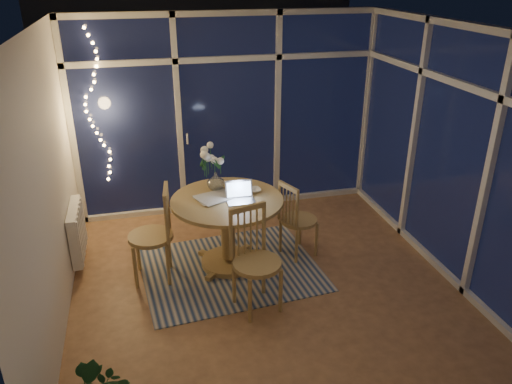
% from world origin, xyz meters
% --- Properties ---
extents(floor, '(4.00, 4.00, 0.00)m').
position_xyz_m(floor, '(0.00, 0.00, 0.00)').
color(floor, brown).
rests_on(floor, ground).
extents(ceiling, '(4.00, 4.00, 0.00)m').
position_xyz_m(ceiling, '(0.00, 0.00, 2.60)').
color(ceiling, silver).
rests_on(ceiling, wall_back).
extents(wall_back, '(4.00, 0.04, 2.60)m').
position_xyz_m(wall_back, '(0.00, 2.00, 1.30)').
color(wall_back, silver).
rests_on(wall_back, floor).
extents(wall_front, '(4.00, 0.04, 2.60)m').
position_xyz_m(wall_front, '(0.00, -2.00, 1.30)').
color(wall_front, silver).
rests_on(wall_front, floor).
extents(wall_left, '(0.04, 4.00, 2.60)m').
position_xyz_m(wall_left, '(-2.00, 0.00, 1.30)').
color(wall_left, silver).
rests_on(wall_left, floor).
extents(wall_right, '(0.04, 4.00, 2.60)m').
position_xyz_m(wall_right, '(2.00, 0.00, 1.30)').
color(wall_right, silver).
rests_on(wall_right, floor).
extents(window_wall_back, '(4.00, 0.10, 2.60)m').
position_xyz_m(window_wall_back, '(0.00, 1.96, 1.30)').
color(window_wall_back, silver).
rests_on(window_wall_back, floor).
extents(window_wall_right, '(0.10, 4.00, 2.60)m').
position_xyz_m(window_wall_right, '(1.96, 0.00, 1.30)').
color(window_wall_right, silver).
rests_on(window_wall_right, floor).
extents(radiator, '(0.10, 0.70, 0.58)m').
position_xyz_m(radiator, '(-1.94, 0.90, 0.40)').
color(radiator, white).
rests_on(radiator, wall_left).
extents(fairy_lights, '(0.24, 0.10, 1.85)m').
position_xyz_m(fairy_lights, '(-1.65, 1.88, 1.52)').
color(fairy_lights, '#FAB764').
rests_on(fairy_lights, window_wall_back).
extents(garden_patio, '(12.00, 6.00, 0.10)m').
position_xyz_m(garden_patio, '(0.50, 5.00, -0.06)').
color(garden_patio, black).
rests_on(garden_patio, ground).
extents(garden_fence, '(11.00, 0.08, 1.80)m').
position_xyz_m(garden_fence, '(0.00, 5.50, 0.90)').
color(garden_fence, '#3D2716').
rests_on(garden_fence, ground).
extents(neighbour_roof, '(7.00, 3.00, 2.20)m').
position_xyz_m(neighbour_roof, '(0.30, 8.50, 2.20)').
color(neighbour_roof, '#353940').
rests_on(neighbour_roof, ground).
extents(garden_shrubs, '(0.90, 0.90, 0.90)m').
position_xyz_m(garden_shrubs, '(-0.80, 3.40, 0.45)').
color(garden_shrubs, black).
rests_on(garden_shrubs, ground).
extents(rug, '(2.02, 1.68, 0.01)m').
position_xyz_m(rug, '(-0.32, 0.35, 0.01)').
color(rug, beige).
rests_on(rug, floor).
extents(dining_table, '(1.30, 1.30, 0.82)m').
position_xyz_m(dining_table, '(-0.32, 0.45, 0.41)').
color(dining_table, '#A6814B').
rests_on(dining_table, floor).
extents(chair_left, '(0.55, 0.55, 1.06)m').
position_xyz_m(chair_left, '(-1.15, 0.40, 0.53)').
color(chair_left, '#A6814B').
rests_on(chair_left, floor).
extents(chair_right, '(0.56, 0.56, 0.93)m').
position_xyz_m(chair_right, '(0.51, 0.49, 0.47)').
color(chair_right, '#A6814B').
rests_on(chair_right, floor).
extents(chair_front, '(0.60, 0.60, 1.06)m').
position_xyz_m(chair_front, '(-0.20, -0.37, 0.53)').
color(chair_front, '#A6814B').
rests_on(chair_front, floor).
extents(laptop, '(0.30, 0.26, 0.21)m').
position_xyz_m(laptop, '(-0.19, 0.35, 0.93)').
color(laptop, silver).
rests_on(laptop, dining_table).
extents(flower_vase, '(0.22, 0.22, 0.21)m').
position_xyz_m(flower_vase, '(-0.39, 0.72, 0.92)').
color(flower_vase, white).
rests_on(flower_vase, dining_table).
extents(bowl, '(0.16, 0.16, 0.04)m').
position_xyz_m(bowl, '(-0.00, 0.56, 0.84)').
color(bowl, white).
rests_on(bowl, dining_table).
extents(newspapers, '(0.44, 0.37, 0.02)m').
position_xyz_m(newspapers, '(-0.42, 0.52, 0.83)').
color(newspapers, beige).
rests_on(newspapers, dining_table).
extents(phone, '(0.12, 0.06, 0.01)m').
position_xyz_m(phone, '(-0.23, 0.41, 0.82)').
color(phone, black).
rests_on(phone, dining_table).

